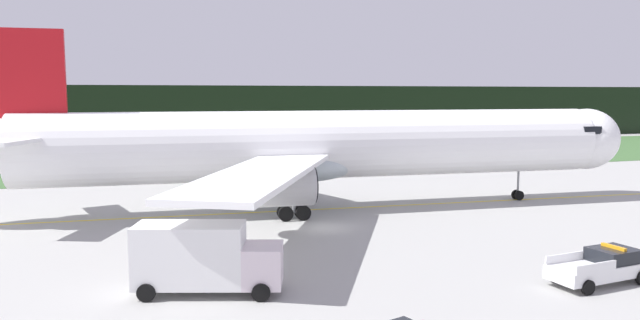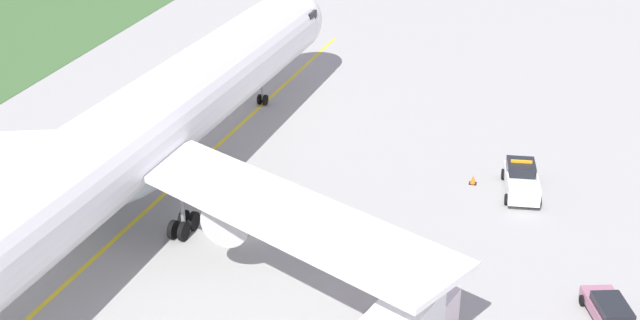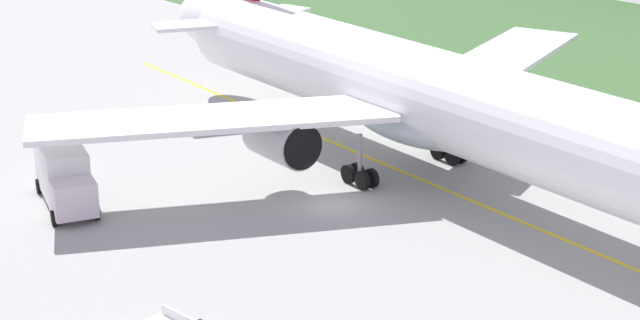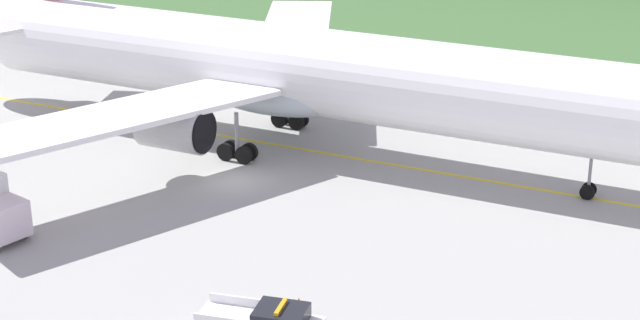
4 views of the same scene
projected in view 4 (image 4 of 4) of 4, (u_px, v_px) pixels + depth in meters
ground at (235, 181)px, 63.74m from camera, size 320.00×320.00×0.00m
grass_verge at (439, 20)px, 104.98m from camera, size 320.00×40.06×0.04m
taxiway_centerline_main at (310, 151)px, 68.86m from camera, size 78.57×5.96×0.01m
airliner at (303, 73)px, 67.10m from camera, size 60.09×45.26×14.76m
apron_cone at (299, 304)px, 48.38m from camera, size 0.52×0.52×0.66m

